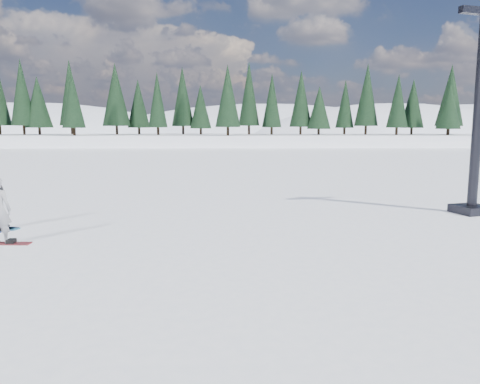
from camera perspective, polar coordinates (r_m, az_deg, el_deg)
name	(u,v)px	position (r m, az deg, el deg)	size (l,w,h in m)	color
ground	(8,245)	(13.14, -26.40, -5.76)	(420.00, 420.00, 0.00)	white
alpine_backdrop	(193,164)	(202.11, -5.80, 3.41)	(412.50, 227.00, 53.20)	white
lift_tower	(477,127)	(17.45, 26.95, 7.03)	(1.93, 1.32, 7.09)	black
snowboard_woman	(0,244)	(13.29, -27.19, -5.61)	(1.50, 0.28, 0.03)	maroon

